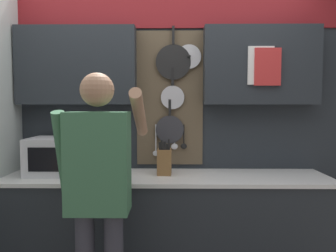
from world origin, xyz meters
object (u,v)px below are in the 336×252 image
knife_block (164,161)px  utensil_crock (115,164)px  person (99,183)px  microwave (63,156)px

knife_block → utensil_crock: size_ratio=0.83×
knife_block → utensil_crock: utensil_crock is taller
utensil_crock → person: 0.61m
person → utensil_crock: bearing=90.3°
knife_block → person: (-0.39, -0.61, -0.03)m
microwave → utensil_crock: 0.43m
person → knife_block: bearing=57.3°
microwave → utensil_crock: size_ratio=1.51×
knife_block → microwave: bearing=-180.0°
microwave → knife_block: (0.82, 0.00, -0.04)m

